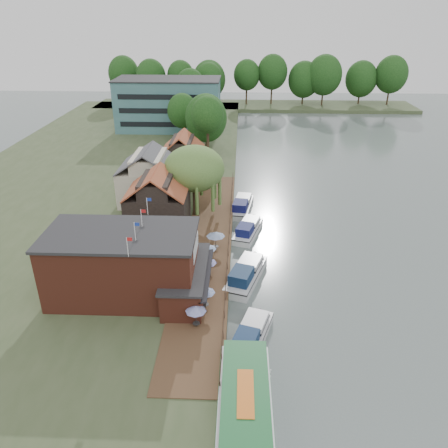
{
  "coord_description": "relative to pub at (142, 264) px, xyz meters",
  "views": [
    {
      "loc": [
        -3.94,
        -39.35,
        28.49
      ],
      "look_at": [
        -6.0,
        12.0,
        3.0
      ],
      "focal_mm": 35.0,
      "sensor_mm": 36.0,
      "label": 1
    }
  ],
  "objects": [
    {
      "name": "umbrella_0",
      "position": [
        6.08,
        -5.37,
        -2.36
      ],
      "size": [
        2.02,
        2.02,
        2.38
      ],
      "primitive_type": null,
      "color": "navy",
      "rests_on": "quay_deck"
    },
    {
      "name": "bank_tree_1",
      "position": [
        2.76,
        51.35,
        2.42
      ],
      "size": [
        8.58,
        8.58,
        12.14
      ],
      "primitive_type": null,
      "color": "#143811",
      "rests_on": "land_bank"
    },
    {
      "name": "bank_tree_3",
      "position": [
        -3.39,
        77.83,
        2.43
      ],
      "size": [
        6.13,
        6.13,
        12.17
      ],
      "primitive_type": null,
      "color": "#143811",
      "rests_on": "land_bank"
    },
    {
      "name": "hotel_block",
      "position": [
        -8.0,
        71.0,
        2.5
      ],
      "size": [
        25.4,
        12.4,
        12.3
      ],
      "primitive_type": null,
      "color": "#38666B",
      "rests_on": "land_bank"
    },
    {
      "name": "bank_tree_2",
      "position": [
        -3.26,
        60.38,
        1.67
      ],
      "size": [
        6.8,
        6.8,
        10.64
      ],
      "primitive_type": null,
      "color": "#143811",
      "rests_on": "land_bank"
    },
    {
      "name": "bank_tree_4",
      "position": [
        -4.57,
        88.62,
        2.64
      ],
      "size": [
        8.11,
        8.11,
        12.59
      ],
      "primitive_type": null,
      "color": "#143811",
      "rests_on": "land_bank"
    },
    {
      "name": "land_bank",
      "position": [
        -16.0,
        36.0,
        -4.15
      ],
      "size": [
        50.0,
        140.0,
        1.0
      ],
      "primitive_type": "cube",
      "color": "#384728",
      "rests_on": "ground"
    },
    {
      "name": "pub",
      "position": [
        0.0,
        0.0,
        0.0
      ],
      "size": [
        20.0,
        11.0,
        7.3
      ],
      "primitive_type": null,
      "color": "maroon",
      "rests_on": "land_bank"
    },
    {
      "name": "cruiser_2",
      "position": [
        11.23,
        15.88,
        -3.57
      ],
      "size": [
        5.25,
        9.48,
        2.15
      ],
      "primitive_type": null,
      "rotation": [
        0.0,
        0.0,
        -0.27
      ],
      "color": "silver",
      "rests_on": "ground"
    },
    {
      "name": "tour_boat",
      "position": [
        10.71,
        -16.03,
        -2.97
      ],
      "size": [
        4.36,
        15.4,
        3.36
      ],
      "primitive_type": null,
      "rotation": [
        0.0,
        0.0,
        0.0
      ],
      "color": "silver",
      "rests_on": "ground"
    },
    {
      "name": "cottage_b",
      "position": [
        -4.0,
        25.0,
        0.6
      ],
      "size": [
        9.6,
        8.6,
        8.5
      ],
      "primitive_type": null,
      "color": "beige",
      "rests_on": "land_bank"
    },
    {
      "name": "bank_tree_0",
      "position": [
        3.7,
        43.32,
        2.93
      ],
      "size": [
        6.08,
        6.08,
        13.15
      ],
      "primitive_type": null,
      "color": "#143811",
      "rests_on": "land_bank"
    },
    {
      "name": "quay_rail",
      "position": [
        8.7,
        11.5,
        -3.15
      ],
      "size": [
        0.2,
        49.0,
        1.0
      ],
      "primitive_type": null,
      "color": "black",
      "rests_on": "land_bank"
    },
    {
      "name": "umbrella_4",
      "position": [
        6.21,
        6.45,
        -2.36
      ],
      "size": [
        2.3,
        2.3,
        2.38
      ],
      "primitive_type": null,
      "color": "#1A4893",
      "rests_on": "quay_deck"
    },
    {
      "name": "cruiser_3",
      "position": [
        10.37,
        23.85,
        -3.52
      ],
      "size": [
        4.38,
        9.77,
        2.27
      ],
      "primitive_type": null,
      "rotation": [
        0.0,
        0.0,
        -0.15
      ],
      "color": "silver",
      "rests_on": "ground"
    },
    {
      "name": "ground",
      "position": [
        14.0,
        1.0,
        -4.65
      ],
      "size": [
        260.0,
        260.0,
        0.0
      ],
      "primitive_type": "plane",
      "color": "#556361",
      "rests_on": "ground"
    },
    {
      "name": "cruiser_0",
      "position": [
        11.28,
        -6.16,
        -3.56
      ],
      "size": [
        5.52,
        9.6,
        2.18
      ],
      "primitive_type": null,
      "rotation": [
        0.0,
        0.0,
        -0.3
      ],
      "color": "silver",
      "rests_on": "ground"
    },
    {
      "name": "umbrella_3",
      "position": [
        6.54,
        3.29,
        -2.36
      ],
      "size": [
        2.07,
        2.07,
        2.38
      ],
      "primitive_type": null,
      "color": "#211A92",
      "rests_on": "quay_deck"
    },
    {
      "name": "quay_deck",
      "position": [
        6.0,
        11.0,
        -3.6
      ],
      "size": [
        6.0,
        50.0,
        0.1
      ],
      "primitive_type": "cube",
      "color": "#47301E",
      "rests_on": "land_bank"
    },
    {
      "name": "cottage_a",
      "position": [
        -1.0,
        15.0,
        0.6
      ],
      "size": [
        8.6,
        7.6,
        8.5
      ],
      "primitive_type": null,
      "color": "black",
      "rests_on": "land_bank"
    },
    {
      "name": "umbrella_5",
      "position": [
        7.08,
        9.7,
        -2.36
      ],
      "size": [
        2.34,
        2.34,
        2.38
      ],
      "primitive_type": null,
      "color": "navy",
      "rests_on": "quay_deck"
    },
    {
      "name": "cottage_c",
      "position": [
        0.0,
        34.0,
        0.6
      ],
      "size": [
        7.6,
        7.6,
        8.5
      ],
      "primitive_type": null,
      "color": "black",
      "rests_on": "land_bank"
    },
    {
      "name": "umbrella_2",
      "position": [
        5.72,
        -0.64,
        -2.36
      ],
      "size": [
        2.37,
        2.37,
        2.38
      ],
      "primitive_type": null,
      "color": "navy",
      "rests_on": "quay_deck"
    },
    {
      "name": "cruiser_1",
      "position": [
        10.89,
        4.37,
        -3.44
      ],
      "size": [
        6.06,
        10.48,
        2.42
      ],
      "primitive_type": null,
      "rotation": [
        0.0,
        0.0,
        -0.3
      ],
      "color": "silver",
      "rests_on": "ground"
    },
    {
      "name": "bank_tree_5",
      "position": [
        0.31,
        94.33,
        3.14
      ],
      "size": [
        7.98,
        7.98,
        13.58
      ],
      "primitive_type": null,
      "color": "#143811",
      "rests_on": "land_bank"
    },
    {
      "name": "swan",
      "position": [
        12.75,
        -10.55,
        -4.43
      ],
      "size": [
        0.44,
        0.44,
        0.44
      ],
      "primitive_type": "sphere",
      "color": "white",
      "rests_on": "ground"
    },
    {
      "name": "umbrella_1",
      "position": [
        6.73,
        -2.37,
        -2.36
      ],
      "size": [
        2.01,
        2.01,
        2.38
      ],
      "primitive_type": null,
      "color": "navy",
      "rests_on": "quay_deck"
    },
    {
      "name": "willow",
      "position": [
        3.5,
        20.0,
        1.56
      ],
      "size": [
        8.6,
        8.6,
        10.43
      ],
      "primitive_type": null,
      "color": "#476B2D",
      "rests_on": "land_bank"
    }
  ]
}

